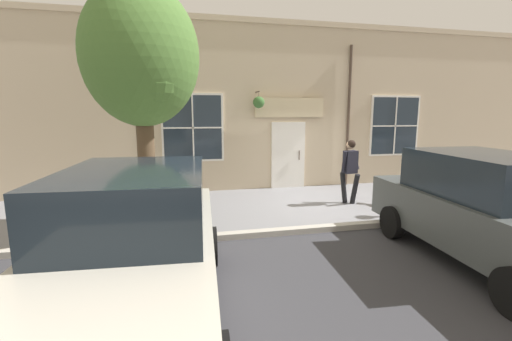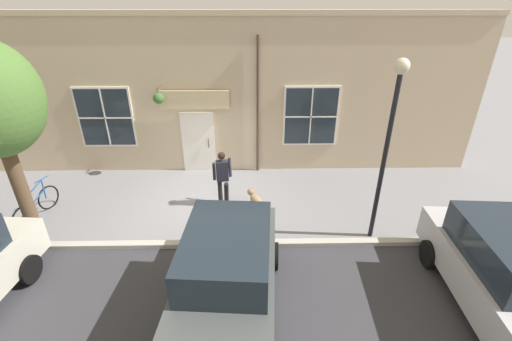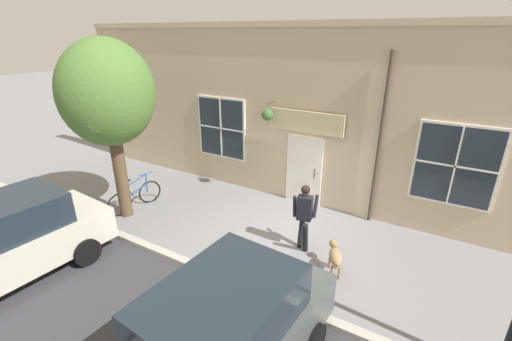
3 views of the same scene
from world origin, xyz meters
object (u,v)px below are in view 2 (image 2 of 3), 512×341
street_lamp (390,128)px  pedestrian_walking (222,174)px  parked_car_mid_block (227,277)px  parked_car_far_end (512,278)px  leaning_bicycle (37,206)px  dog_on_leash (255,200)px

street_lamp → pedestrian_walking: bearing=-111.9°
parked_car_mid_block → parked_car_far_end: (0.12, 5.27, 0.00)m
leaning_bicycle → street_lamp: street_lamp is taller
parked_car_far_end → pedestrian_walking: bearing=-125.4°
pedestrian_walking → street_lamp: 4.60m
pedestrian_walking → street_lamp: bearing=68.1°
leaning_bicycle → parked_car_far_end: parked_car_far_end is taller
leaning_bicycle → street_lamp: size_ratio=0.39×
dog_on_leash → parked_car_mid_block: parked_car_mid_block is taller
parked_car_mid_block → parked_car_far_end: bearing=88.7°
leaning_bicycle → parked_car_mid_block: bearing=58.9°
parked_car_mid_block → parked_car_far_end: size_ratio=1.00×
leaning_bicycle → parked_car_far_end: size_ratio=0.39×
pedestrian_walking → parked_car_far_end: bearing=54.6°
parked_car_far_end → dog_on_leash: bearing=-127.1°
leaning_bicycle → street_lamp: bearing=83.8°
dog_on_leash → leaning_bicycle: bearing=-88.6°
dog_on_leash → leaning_bicycle: leaning_bicycle is taller
parked_car_mid_block → street_lamp: 4.69m
parked_car_mid_block → pedestrian_walking: bearing=-174.9°
dog_on_leash → leaning_bicycle: 6.02m
parked_car_far_end → leaning_bicycle: bearing=-107.6°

